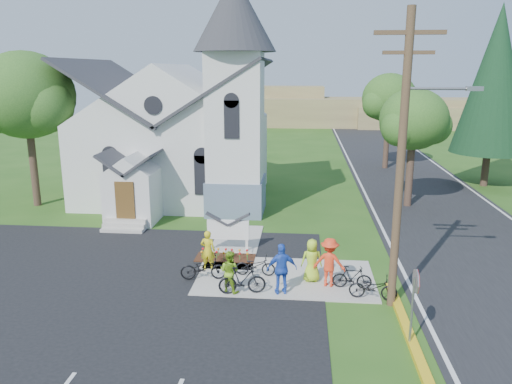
# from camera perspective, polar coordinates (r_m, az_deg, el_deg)

# --- Properties ---
(ground) EXTENTS (120.00, 120.00, 0.00)m
(ground) POSITION_cam_1_polar(r_m,az_deg,el_deg) (19.87, -1.08, -10.17)
(ground) COLOR #295317
(ground) RESTS_ON ground
(parking_lot) EXTENTS (20.00, 16.00, 0.02)m
(parking_lot) POSITION_cam_1_polar(r_m,az_deg,el_deg) (20.12, -22.40, -10.95)
(parking_lot) COLOR black
(parking_lot) RESTS_ON ground
(road) EXTENTS (8.00, 90.00, 0.02)m
(road) POSITION_cam_1_polar(r_m,az_deg,el_deg) (34.91, 18.36, -0.23)
(road) COLOR black
(road) RESTS_ON ground
(sidewalk) EXTENTS (7.00, 4.00, 0.05)m
(sidewalk) POSITION_cam_1_polar(r_m,az_deg,el_deg) (20.22, 3.37, -9.68)
(sidewalk) COLOR #A39D93
(sidewalk) RESTS_ON ground
(church) EXTENTS (12.35, 12.00, 13.00)m
(church) POSITION_cam_1_polar(r_m,az_deg,el_deg) (31.56, -8.56, 8.55)
(church) COLOR silver
(church) RESTS_ON ground
(church_sign) EXTENTS (2.20, 0.40, 1.70)m
(church_sign) POSITION_cam_1_polar(r_m,az_deg,el_deg) (22.61, -3.21, -4.37)
(church_sign) COLOR #A39D93
(church_sign) RESTS_ON ground
(flower_bed) EXTENTS (2.60, 1.10, 0.07)m
(flower_bed) POSITION_cam_1_polar(r_m,az_deg,el_deg) (22.11, -3.52, -7.53)
(flower_bed) COLOR #3C2110
(flower_bed) RESTS_ON ground
(utility_pole) EXTENTS (3.45, 0.28, 10.00)m
(utility_pole) POSITION_cam_1_polar(r_m,az_deg,el_deg) (17.07, 16.49, 4.22)
(utility_pole) COLOR #453022
(utility_pole) RESTS_ON ground
(stop_sign) EXTENTS (0.11, 0.76, 2.48)m
(stop_sign) POSITION_cam_1_polar(r_m,az_deg,el_deg) (15.57, 17.69, -10.76)
(stop_sign) COLOR gray
(stop_sign) RESTS_ON ground
(tree_lot_corner) EXTENTS (5.60, 5.60, 9.15)m
(tree_lot_corner) POSITION_cam_1_polar(r_m,az_deg,el_deg) (32.34, -24.81, 9.98)
(tree_lot_corner) COLOR #37261E
(tree_lot_corner) RESTS_ON ground
(tree_road_near) EXTENTS (4.00, 4.00, 7.05)m
(tree_road_near) POSITION_cam_1_polar(r_m,az_deg,el_deg) (30.84, 17.57, 7.86)
(tree_road_near) COLOR #37261E
(tree_road_near) RESTS_ON ground
(tree_road_mid) EXTENTS (4.40, 4.40, 7.80)m
(tree_road_mid) POSITION_cam_1_polar(r_m,az_deg,el_deg) (42.66, 14.98, 10.31)
(tree_road_mid) COLOR #37261E
(tree_road_mid) RESTS_ON ground
(conifer) EXTENTS (5.20, 5.20, 12.40)m
(conifer) POSITION_cam_1_polar(r_m,az_deg,el_deg) (38.28, 25.68, 11.48)
(conifer) COLOR #37261E
(conifer) RESTS_ON ground
(distant_hills) EXTENTS (61.00, 10.00, 5.60)m
(distant_hills) POSITION_cam_1_polar(r_m,az_deg,el_deg) (74.60, 6.45, 9.24)
(distant_hills) COLOR olive
(distant_hills) RESTS_ON ground
(cyclist_0) EXTENTS (0.65, 0.46, 1.68)m
(cyclist_0) POSITION_cam_1_polar(r_m,az_deg,el_deg) (20.64, -5.52, -6.63)
(cyclist_0) COLOR gold
(cyclist_0) RESTS_ON sidewalk
(bike_0) EXTENTS (1.87, 0.89, 0.94)m
(bike_0) POSITION_cam_1_polar(r_m,az_deg,el_deg) (19.86, -6.04, -8.63)
(bike_0) COLOR black
(bike_0) RESTS_ON sidewalk
(cyclist_1) EXTENTS (0.94, 0.85, 1.59)m
(cyclist_1) POSITION_cam_1_polar(r_m,az_deg,el_deg) (18.64, -3.05, -9.05)
(cyclist_1) COLOR #7AAE20
(cyclist_1) RESTS_ON sidewalk
(bike_1) EXTENTS (1.81, 0.81, 1.05)m
(bike_1) POSITION_cam_1_polar(r_m,az_deg,el_deg) (18.55, -1.59, -10.05)
(bike_1) COLOR black
(bike_1) RESTS_ON sidewalk
(cyclist_2) EXTENTS (1.20, 0.71, 1.92)m
(cyclist_2) POSITION_cam_1_polar(r_m,az_deg,el_deg) (18.42, 2.97, -8.77)
(cyclist_2) COLOR blue
(cyclist_2) RESTS_ON sidewalk
(bike_2) EXTENTS (1.61, 0.57, 0.84)m
(bike_2) POSITION_cam_1_polar(r_m,az_deg,el_deg) (20.13, -0.09, -8.39)
(bike_2) COLOR black
(bike_2) RESTS_ON sidewalk
(cyclist_3) EXTENTS (1.35, 0.95, 1.89)m
(cyclist_3) POSITION_cam_1_polar(r_m,az_deg,el_deg) (19.25, 8.39, -7.94)
(cyclist_3) COLOR #F53B1B
(cyclist_3) RESTS_ON sidewalk
(bike_3) EXTENTS (1.50, 0.52, 0.88)m
(bike_3) POSITION_cam_1_polar(r_m,az_deg,el_deg) (19.34, 10.92, -9.54)
(bike_3) COLOR black
(bike_3) RESTS_ON sidewalk
(cyclist_4) EXTENTS (0.88, 0.61, 1.70)m
(cyclist_4) POSITION_cam_1_polar(r_m,az_deg,el_deg) (19.59, 6.40, -7.77)
(cyclist_4) COLOR #AFDD29
(cyclist_4) RESTS_ON sidewalk
(bike_4) EXTENTS (1.78, 0.84, 0.90)m
(bike_4) POSITION_cam_1_polar(r_m,az_deg,el_deg) (18.65, 13.24, -10.56)
(bike_4) COLOR black
(bike_4) RESTS_ON sidewalk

